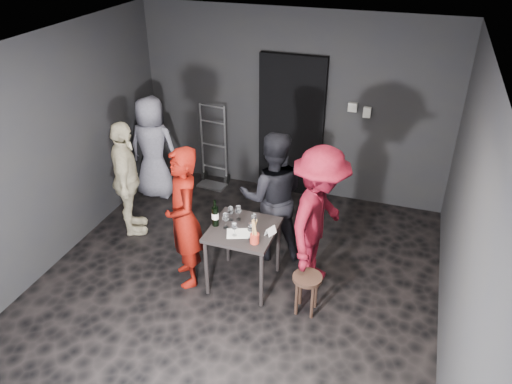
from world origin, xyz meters
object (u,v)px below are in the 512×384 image
(tasting_table, at_px, (243,236))
(bystander_cream, at_px, (126,177))
(stool, at_px, (307,284))
(breadstick_cup, at_px, (255,232))
(hand_truck, at_px, (214,171))
(man_maroon, at_px, (319,210))
(server_red, at_px, (183,211))
(woman_black, at_px, (273,191))
(wine_bottle, at_px, (215,216))
(bystander_grey, at_px, (153,147))

(tasting_table, relative_size, bystander_cream, 0.46)
(stool, xyz_separation_m, breadstick_cup, (-0.59, 0.03, 0.52))
(breadstick_cup, bearing_deg, hand_truck, 122.38)
(man_maroon, distance_m, breadstick_cup, 0.76)
(man_maroon, bearing_deg, tasting_table, 118.12)
(server_red, height_order, man_maroon, man_maroon)
(tasting_table, relative_size, breadstick_cup, 2.49)
(stool, distance_m, server_red, 1.55)
(server_red, relative_size, bystander_cream, 1.15)
(hand_truck, xyz_separation_m, tasting_table, (1.25, -2.09, 0.42))
(tasting_table, relative_size, woman_black, 0.42)
(stool, xyz_separation_m, wine_bottle, (-1.11, 0.20, 0.51))
(bystander_grey, bearing_deg, stool, 144.80)
(server_red, xyz_separation_m, man_maroon, (1.42, 0.43, 0.03))
(stool, relative_size, woman_black, 0.26)
(stool, xyz_separation_m, server_red, (-1.44, 0.09, 0.58))
(server_red, height_order, woman_black, server_red)
(wine_bottle, bearing_deg, breadstick_cup, -18.92)
(hand_truck, height_order, tasting_table, hand_truck)
(wine_bottle, height_order, breadstick_cup, wine_bottle)
(bystander_cream, xyz_separation_m, wine_bottle, (1.47, -0.57, 0.06))
(bystander_cream, bearing_deg, woman_black, -116.14)
(bystander_grey, bearing_deg, server_red, 125.54)
(server_red, bearing_deg, bystander_cream, -157.48)
(hand_truck, bearing_deg, woman_black, -40.50)
(wine_bottle, bearing_deg, stool, -10.45)
(stool, bearing_deg, man_maroon, 92.10)
(woman_black, xyz_separation_m, bystander_grey, (-2.08, 0.86, -0.11))
(tasting_table, bearing_deg, hand_truck, 120.94)
(man_maroon, relative_size, bystander_cream, 1.20)
(tasting_table, relative_size, bystander_grey, 0.47)
(tasting_table, relative_size, man_maroon, 0.38)
(tasting_table, bearing_deg, woman_black, 77.81)
(man_maroon, height_order, wine_bottle, man_maroon)
(man_maroon, bearing_deg, stool, -169.65)
(tasting_table, height_order, breadstick_cup, breadstick_cup)
(tasting_table, bearing_deg, server_red, -166.93)
(tasting_table, relative_size, server_red, 0.40)
(woman_black, bearing_deg, stool, 108.40)
(tasting_table, xyz_separation_m, breadstick_cup, (0.21, -0.21, 0.23))
(server_red, xyz_separation_m, breadstick_cup, (0.84, -0.07, -0.05))
(stool, height_order, wine_bottle, wine_bottle)
(hand_truck, height_order, bystander_grey, bystander_grey)
(woman_black, bearing_deg, man_maroon, 131.95)
(woman_black, bearing_deg, breadstick_cup, 76.33)
(stool, bearing_deg, hand_truck, 131.41)
(man_maroon, height_order, bystander_grey, man_maroon)
(tasting_table, bearing_deg, bystander_grey, 142.02)
(hand_truck, relative_size, server_red, 0.69)
(wine_bottle, bearing_deg, bystander_cream, 158.95)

